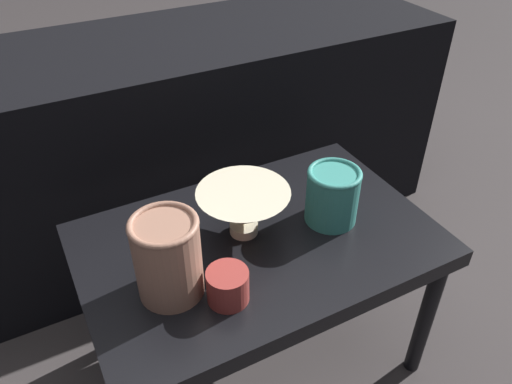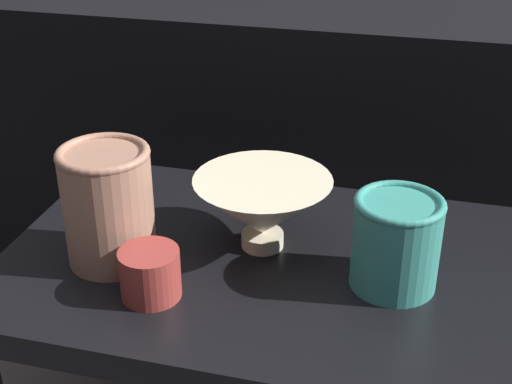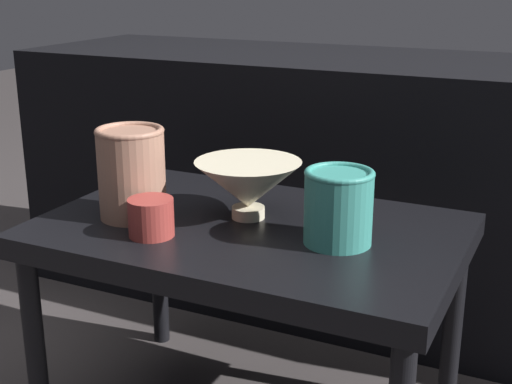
% 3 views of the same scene
% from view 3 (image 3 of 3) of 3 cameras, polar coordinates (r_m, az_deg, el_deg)
% --- Properties ---
extents(table, '(0.73, 0.47, 0.41)m').
position_cam_3_polar(table, '(1.26, -0.51, -4.52)').
color(table, black).
rests_on(table, ground_plane).
extents(couch_backdrop, '(1.69, 0.50, 0.63)m').
position_cam_3_polar(couch_backdrop, '(1.81, 7.88, 0.64)').
color(couch_backdrop, black).
rests_on(couch_backdrop, ground_plane).
extents(bowl, '(0.19, 0.19, 0.10)m').
position_cam_3_polar(bowl, '(1.26, -0.63, 0.56)').
color(bowl, beige).
rests_on(bowl, table).
extents(vase_textured_left, '(0.12, 0.12, 0.16)m').
position_cam_3_polar(vase_textured_left, '(1.28, -9.93, 1.63)').
color(vase_textured_left, '#996B56').
rests_on(vase_textured_left, table).
extents(vase_colorful_right, '(0.11, 0.11, 0.12)m').
position_cam_3_polar(vase_colorful_right, '(1.15, 6.62, -1.09)').
color(vase_colorful_right, teal).
rests_on(vase_colorful_right, table).
extents(cup, '(0.08, 0.08, 0.06)m').
position_cam_3_polar(cup, '(1.20, -8.39, -2.03)').
color(cup, maroon).
rests_on(cup, table).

